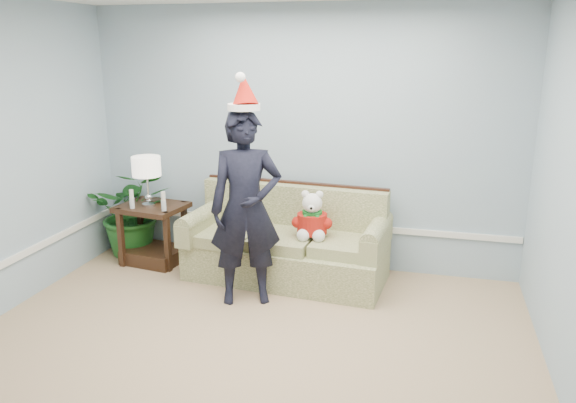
% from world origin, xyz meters
% --- Properties ---
extents(room_shell, '(4.54, 5.04, 2.74)m').
position_xyz_m(room_shell, '(0.00, 0.00, 1.35)').
color(room_shell, tan).
rests_on(room_shell, ground).
extents(wainscot_trim, '(4.49, 4.99, 0.06)m').
position_xyz_m(wainscot_trim, '(-1.18, 1.18, 0.45)').
color(wainscot_trim, white).
rests_on(wainscot_trim, room_shell).
extents(sofa, '(2.04, 1.01, 0.92)m').
position_xyz_m(sofa, '(-0.04, 2.08, 0.33)').
color(sofa, '#54612E').
rests_on(sofa, room_shell).
extents(side_table, '(0.74, 0.65, 0.64)m').
position_xyz_m(side_table, '(-1.54, 2.11, 0.25)').
color(side_table, '#392414').
rests_on(side_table, room_shell).
extents(table_lamp, '(0.30, 0.30, 0.53)m').
position_xyz_m(table_lamp, '(-1.55, 2.06, 1.05)').
color(table_lamp, silver).
rests_on(table_lamp, side_table).
extents(candle_pair, '(0.41, 0.05, 0.20)m').
position_xyz_m(candle_pair, '(-1.49, 1.94, 0.74)').
color(candle_pair, silver).
rests_on(candle_pair, side_table).
extents(houseplant, '(1.10, 1.03, 0.99)m').
position_xyz_m(houseplant, '(-1.87, 2.28, 0.49)').
color(houseplant, '#1D5C20').
rests_on(houseplant, room_shell).
extents(man, '(0.75, 0.63, 1.77)m').
position_xyz_m(man, '(-0.25, 1.45, 0.88)').
color(man, black).
rests_on(man, room_shell).
extents(santa_hat, '(0.38, 0.41, 0.33)m').
position_xyz_m(santa_hat, '(-0.25, 1.47, 1.90)').
color(santa_hat, white).
rests_on(santa_hat, man).
extents(teddy_bear, '(0.33, 0.35, 0.47)m').
position_xyz_m(teddy_bear, '(0.24, 1.96, 0.65)').
color(teddy_bear, white).
rests_on(teddy_bear, sofa).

